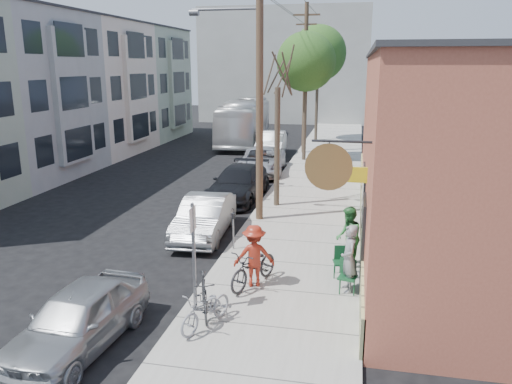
% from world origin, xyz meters
% --- Properties ---
extents(ground, '(120.00, 120.00, 0.00)m').
position_xyz_m(ground, '(0.00, 0.00, 0.00)').
color(ground, black).
extents(sidewalk, '(4.50, 58.00, 0.15)m').
position_xyz_m(sidewalk, '(4.25, 11.00, 0.07)').
color(sidewalk, '#A5A298').
rests_on(sidewalk, ground).
extents(cafe_building, '(6.60, 20.20, 6.61)m').
position_xyz_m(cafe_building, '(8.99, 4.99, 3.30)').
color(cafe_building, '#A3523C').
rests_on(cafe_building, ground).
extents(apartment_row, '(6.30, 32.00, 9.00)m').
position_xyz_m(apartment_row, '(-11.85, 14.00, 4.50)').
color(apartment_row, '#9DA98F').
rests_on(apartment_row, ground).
extents(end_cap_building, '(18.00, 8.00, 12.00)m').
position_xyz_m(end_cap_building, '(-2.00, 42.00, 6.00)').
color(end_cap_building, '#9D9E99').
rests_on(end_cap_building, ground).
extents(sign_post, '(0.07, 0.45, 2.80)m').
position_xyz_m(sign_post, '(2.35, -3.53, 1.83)').
color(sign_post, slate).
rests_on(sign_post, sidewalk).
extents(parking_meter_near, '(0.14, 0.14, 1.24)m').
position_xyz_m(parking_meter_near, '(2.25, 0.83, 0.98)').
color(parking_meter_near, slate).
rests_on(parking_meter_near, sidewalk).
extents(parking_meter_far, '(0.14, 0.14, 1.24)m').
position_xyz_m(parking_meter_far, '(2.25, 9.75, 0.98)').
color(parking_meter_far, slate).
rests_on(parking_meter_far, sidewalk).
extents(utility_pole_near, '(3.57, 0.28, 10.00)m').
position_xyz_m(utility_pole_near, '(2.39, 4.32, 5.41)').
color(utility_pole_near, '#503A28').
rests_on(utility_pole_near, sidewalk).
extents(utility_pole_far, '(1.80, 0.28, 10.00)m').
position_xyz_m(utility_pole_far, '(2.45, 20.37, 5.34)').
color(utility_pole_far, '#503A28').
rests_on(utility_pole_far, sidewalk).
extents(tree_bare, '(0.24, 0.24, 5.10)m').
position_xyz_m(tree_bare, '(2.80, 6.44, 2.70)').
color(tree_bare, '#44392C').
rests_on(tree_bare, sidewalk).
extents(tree_leafy_mid, '(3.68, 3.68, 8.02)m').
position_xyz_m(tree_leafy_mid, '(2.80, 17.44, 6.31)').
color(tree_leafy_mid, '#44392C').
rests_on(tree_leafy_mid, sidewalk).
extents(tree_leafy_far, '(4.40, 4.40, 9.05)m').
position_xyz_m(tree_leafy_far, '(2.80, 26.34, 6.99)').
color(tree_leafy_far, '#44392C').
rests_on(tree_leafy_far, sidewalk).
extents(patio_chair_a, '(0.59, 0.59, 0.88)m').
position_xyz_m(patio_chair_a, '(5.89, -0.74, 0.59)').
color(patio_chair_a, '#134424').
rests_on(patio_chair_a, sidewalk).
extents(patio_chair_b, '(0.60, 0.60, 0.88)m').
position_xyz_m(patio_chair_b, '(6.09, -1.75, 0.59)').
color(patio_chair_b, '#134424').
rests_on(patio_chair_b, sidewalk).
extents(patron_grey, '(0.59, 0.77, 1.88)m').
position_xyz_m(patron_grey, '(6.11, -1.67, 1.09)').
color(patron_grey, gray).
rests_on(patron_grey, sidewalk).
extents(patron_green, '(0.83, 1.01, 1.89)m').
position_xyz_m(patron_green, '(6.05, 0.05, 1.09)').
color(patron_green, '#337F3C').
rests_on(patron_green, sidewalk).
extents(cyclist, '(1.28, 0.94, 1.77)m').
position_xyz_m(cyclist, '(3.52, -1.83, 1.03)').
color(cyclist, maroon).
rests_on(cyclist, sidewalk).
extents(cyclist_bike, '(1.48, 2.19, 1.09)m').
position_xyz_m(cyclist_bike, '(3.52, -1.83, 0.70)').
color(cyclist_bike, black).
rests_on(cyclist_bike, sidewalk).
extents(parked_bike_a, '(1.04, 1.76, 1.02)m').
position_xyz_m(parked_bike_a, '(2.66, -3.75, 0.66)').
color(parked_bike_a, black).
rests_on(parked_bike_a, sidewalk).
extents(parked_bike_b, '(1.22, 1.84, 0.91)m').
position_xyz_m(parked_bike_b, '(2.88, -4.31, 0.61)').
color(parked_bike_b, gray).
rests_on(parked_bike_b, sidewalk).
extents(car_0, '(1.97, 4.27, 1.42)m').
position_xyz_m(car_0, '(0.28, -5.49, 0.71)').
color(car_0, '#9A9DA1').
rests_on(car_0, ground).
extents(car_1, '(1.84, 4.58, 1.48)m').
position_xyz_m(car_1, '(0.80, 2.25, 0.74)').
color(car_1, '#989C9F').
rests_on(car_1, ground).
extents(car_2, '(2.35, 5.34, 1.52)m').
position_xyz_m(car_2, '(0.80, 7.62, 0.76)').
color(car_2, black).
rests_on(car_2, ground).
extents(car_3, '(2.90, 5.54, 1.49)m').
position_xyz_m(car_3, '(0.80, 13.42, 0.74)').
color(car_3, '#B5B7BE').
rests_on(car_3, ground).
extents(car_4, '(2.15, 5.22, 1.68)m').
position_xyz_m(car_4, '(0.34, 19.15, 0.84)').
color(car_4, '#9CA0A3').
rests_on(car_4, ground).
extents(bus, '(3.85, 12.33, 3.38)m').
position_xyz_m(bus, '(-2.80, 24.72, 1.69)').
color(bus, white).
rests_on(bus, ground).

